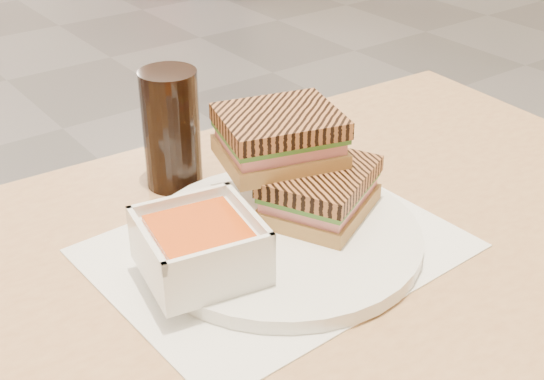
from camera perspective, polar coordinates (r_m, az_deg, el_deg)
tray_liner at (r=0.77m, az=0.38°, el=-4.57°), size 0.37×0.29×0.00m
plate at (r=0.77m, az=0.86°, el=-3.72°), size 0.29×0.29×0.02m
soup_bowl at (r=0.70m, az=-5.64°, el=-4.56°), size 0.13×0.13×0.06m
panini_lower at (r=0.78m, az=3.73°, el=-0.07°), size 0.15×0.14×0.05m
panini_upper at (r=0.78m, az=0.58°, el=4.17°), size 0.15×0.13×0.06m
cola_glass at (r=0.86m, az=-7.86°, el=4.71°), size 0.07×0.07×0.14m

